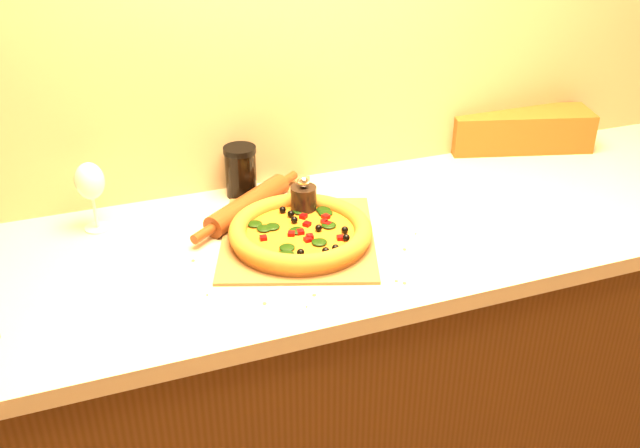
{
  "coord_description": "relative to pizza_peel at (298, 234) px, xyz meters",
  "views": [
    {
      "loc": [
        -0.58,
        0.05,
        1.74
      ],
      "look_at": [
        -0.1,
        1.38,
        0.96
      ],
      "focal_mm": 40.0,
      "sensor_mm": 36.0,
      "label": 1
    }
  ],
  "objects": [
    {
      "name": "rolling_pin",
      "position": [
        -0.08,
        0.14,
        0.02
      ],
      "size": [
        0.34,
        0.27,
        0.06
      ],
      "rotation": [
        0.0,
        0.0,
        0.66
      ],
      "color": "#5C2C0F",
      "rests_on": "countertop"
    },
    {
      "name": "pizza_peel",
      "position": [
        0.0,
        0.0,
        0.0
      ],
      "size": [
        0.46,
        0.57,
        0.01
      ],
      "rotation": [
        0.0,
        0.0,
        -0.34
      ],
      "color": "brown",
      "rests_on": "countertop"
    },
    {
      "name": "countertop",
      "position": [
        0.13,
        -0.02,
        -0.02
      ],
      "size": [
        2.84,
        0.68,
        0.04
      ],
      "primitive_type": "cube",
      "color": "#C2B197",
      "rests_on": "cabinet"
    },
    {
      "name": "wine_glass",
      "position": [
        -0.44,
        0.2,
        0.12
      ],
      "size": [
        0.07,
        0.07,
        0.17
      ],
      "color": "silver",
      "rests_on": "countertop"
    },
    {
      "name": "dark_jar",
      "position": [
        -0.07,
        0.26,
        0.06
      ],
      "size": [
        0.08,
        0.08,
        0.13
      ],
      "color": "black",
      "rests_on": "countertop"
    },
    {
      "name": "cabinet",
      "position": [
        0.13,
        -0.02,
        -0.47
      ],
      "size": [
        2.8,
        0.65,
        0.86
      ],
      "primitive_type": "cube",
      "color": "#4C2C10",
      "rests_on": "ground"
    },
    {
      "name": "pepper_grinder",
      "position": [
        0.04,
        0.07,
        0.04
      ],
      "size": [
        0.06,
        0.06,
        0.12
      ],
      "color": "black",
      "rests_on": "countertop"
    },
    {
      "name": "bread_bag",
      "position": [
        0.79,
        0.28,
        0.05
      ],
      "size": [
        0.44,
        0.24,
        0.11
      ],
      "primitive_type": "cube",
      "rotation": [
        0.0,
        0.0,
        -0.27
      ],
      "color": "#613612",
      "rests_on": "countertop"
    },
    {
      "name": "pizza",
      "position": [
        -0.01,
        -0.04,
        0.03
      ],
      "size": [
        0.33,
        0.33,
        0.05
      ],
      "color": "#AB642A",
      "rests_on": "pizza_peel"
    }
  ]
}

